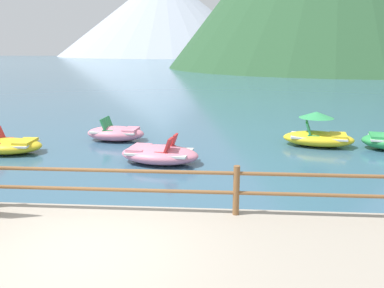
{
  "coord_description": "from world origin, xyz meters",
  "views": [
    {
      "loc": [
        2.08,
        -5.51,
        3.48
      ],
      "look_at": [
        1.3,
        5.0,
        0.9
      ],
      "focal_mm": 37.57,
      "sensor_mm": 36.0,
      "label": 1
    }
  ],
  "objects_px": {
    "pedal_boat_5": "(159,154)",
    "pedal_boat_0": "(7,145)",
    "pedal_boat_2": "(116,133)",
    "pedal_boat_1": "(318,135)"
  },
  "relations": [
    {
      "from": "pedal_boat_5",
      "to": "pedal_boat_0",
      "type": "bearing_deg",
      "value": 171.46
    },
    {
      "from": "pedal_boat_0",
      "to": "pedal_boat_2",
      "type": "height_order",
      "value": "pedal_boat_2"
    },
    {
      "from": "pedal_boat_0",
      "to": "pedal_boat_5",
      "type": "height_order",
      "value": "pedal_boat_5"
    },
    {
      "from": "pedal_boat_0",
      "to": "pedal_boat_2",
      "type": "relative_size",
      "value": 1.04
    },
    {
      "from": "pedal_boat_1",
      "to": "pedal_boat_0",
      "type": "bearing_deg",
      "value": -170.4
    },
    {
      "from": "pedal_boat_2",
      "to": "pedal_boat_5",
      "type": "height_order",
      "value": "pedal_boat_2"
    },
    {
      "from": "pedal_boat_1",
      "to": "pedal_boat_2",
      "type": "height_order",
      "value": "pedal_boat_1"
    },
    {
      "from": "pedal_boat_0",
      "to": "pedal_boat_5",
      "type": "relative_size",
      "value": 0.91
    },
    {
      "from": "pedal_boat_0",
      "to": "pedal_boat_2",
      "type": "xyz_separation_m",
      "value": [
        3.13,
        2.08,
        0.03
      ]
    },
    {
      "from": "pedal_boat_0",
      "to": "pedal_boat_1",
      "type": "relative_size",
      "value": 0.89
    }
  ]
}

